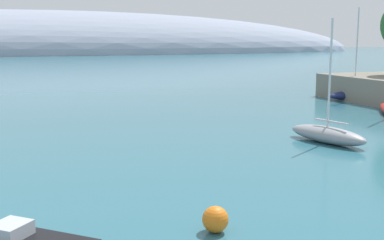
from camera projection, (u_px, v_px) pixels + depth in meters
name	position (u px, v px, depth m)	size (l,w,h in m)	color
distant_ridge	(45.00, 53.00, 214.23)	(311.45, 83.92, 36.98)	#8E99AD
sailboat_navy_mid_mooring	(354.00, 94.00, 50.70)	(6.01, 1.75, 9.46)	navy
sailboat_grey_outer_mooring	(327.00, 134.00, 29.91)	(3.05, 5.77, 7.52)	gray
mooring_buoy_orange	(215.00, 219.00, 16.08)	(0.88, 0.88, 0.88)	orange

